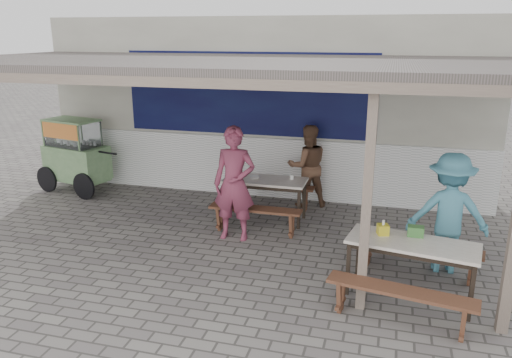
{
  "coord_description": "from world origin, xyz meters",
  "views": [
    {
      "loc": [
        2.55,
        -6.41,
        3.19
      ],
      "look_at": [
        0.55,
        0.9,
        0.97
      ],
      "focal_mm": 35.0,
      "sensor_mm": 36.0,
      "label": 1
    }
  ],
  "objects_px": {
    "donation_box": "(416,231)",
    "condiment_jar": "(292,177)",
    "table_left": "(265,184)",
    "vendor_cart": "(75,153)",
    "tissue_box": "(383,230)",
    "patron_wall_side": "(307,166)",
    "patron_right_table": "(449,213)",
    "bench_right_wall": "(418,251)",
    "bench_left_street": "(255,214)",
    "bench_right_street": "(400,298)",
    "bench_left_wall": "(274,191)",
    "table_right": "(412,248)",
    "condiment_bowl": "(255,177)",
    "patron_street_side": "(234,184)"
  },
  "relations": [
    {
      "from": "table_right",
      "to": "tissue_box",
      "type": "relative_size",
      "value": 12.35
    },
    {
      "from": "condiment_jar",
      "to": "patron_wall_side",
      "type": "bearing_deg",
      "value": 80.73
    },
    {
      "from": "vendor_cart",
      "to": "patron_right_table",
      "type": "relative_size",
      "value": 1.16
    },
    {
      "from": "bench_left_street",
      "to": "patron_wall_side",
      "type": "height_order",
      "value": "patron_wall_side"
    },
    {
      "from": "bench_left_wall",
      "to": "condiment_bowl",
      "type": "relative_size",
      "value": 8.6
    },
    {
      "from": "patron_street_side",
      "to": "donation_box",
      "type": "relative_size",
      "value": 9.31
    },
    {
      "from": "patron_street_side",
      "to": "bench_right_street",
      "type": "bearing_deg",
      "value": -39.55
    },
    {
      "from": "bench_left_street",
      "to": "bench_right_street",
      "type": "distance_m",
      "value": 3.15
    },
    {
      "from": "bench_left_wall",
      "to": "patron_right_table",
      "type": "distance_m",
      "value": 3.48
    },
    {
      "from": "patron_wall_side",
      "to": "patron_right_table",
      "type": "relative_size",
      "value": 0.94
    },
    {
      "from": "donation_box",
      "to": "bench_left_street",
      "type": "bearing_deg",
      "value": 152.13
    },
    {
      "from": "bench_left_street",
      "to": "tissue_box",
      "type": "bearing_deg",
      "value": -33.53
    },
    {
      "from": "patron_right_table",
      "to": "table_left",
      "type": "bearing_deg",
      "value": -24.66
    },
    {
      "from": "bench_right_wall",
      "to": "tissue_box",
      "type": "xyz_separation_m",
      "value": [
        -0.48,
        -0.54,
        0.47
      ]
    },
    {
      "from": "bench_left_street",
      "to": "table_left",
      "type": "bearing_deg",
      "value": 90.0
    },
    {
      "from": "table_left",
      "to": "bench_left_street",
      "type": "relative_size",
      "value": 0.94
    },
    {
      "from": "patron_wall_side",
      "to": "donation_box",
      "type": "relative_size",
      "value": 8.0
    },
    {
      "from": "tissue_box",
      "to": "table_left",
      "type": "bearing_deg",
      "value": 135.59
    },
    {
      "from": "table_left",
      "to": "patron_right_table",
      "type": "distance_m",
      "value": 3.14
    },
    {
      "from": "bench_right_wall",
      "to": "vendor_cart",
      "type": "relative_size",
      "value": 0.86
    },
    {
      "from": "tissue_box",
      "to": "patron_right_table",
      "type": "bearing_deg",
      "value": 43.01
    },
    {
      "from": "bench_right_wall",
      "to": "patron_street_side",
      "type": "bearing_deg",
      "value": 178.96
    },
    {
      "from": "patron_street_side",
      "to": "patron_wall_side",
      "type": "distance_m",
      "value": 2.06
    },
    {
      "from": "tissue_box",
      "to": "condiment_jar",
      "type": "height_order",
      "value": "tissue_box"
    },
    {
      "from": "bench_left_street",
      "to": "patron_right_table",
      "type": "distance_m",
      "value": 2.98
    },
    {
      "from": "table_right",
      "to": "condiment_bowl",
      "type": "bearing_deg",
      "value": 150.53
    },
    {
      "from": "table_left",
      "to": "vendor_cart",
      "type": "distance_m",
      "value": 4.24
    },
    {
      "from": "vendor_cart",
      "to": "condiment_bowl",
      "type": "xyz_separation_m",
      "value": [
        4.01,
        -0.6,
        -0.05
      ]
    },
    {
      "from": "table_left",
      "to": "vendor_cart",
      "type": "bearing_deg",
      "value": 171.65
    },
    {
      "from": "tissue_box",
      "to": "condiment_bowl",
      "type": "bearing_deg",
      "value": 138.09
    },
    {
      "from": "donation_box",
      "to": "condiment_jar",
      "type": "bearing_deg",
      "value": 133.81
    },
    {
      "from": "bench_right_wall",
      "to": "table_right",
      "type": "bearing_deg",
      "value": -90.0
    },
    {
      "from": "patron_right_table",
      "to": "patron_street_side",
      "type": "bearing_deg",
      "value": -7.31
    },
    {
      "from": "condiment_bowl",
      "to": "bench_left_street",
      "type": "bearing_deg",
      "value": -74.01
    },
    {
      "from": "bench_left_street",
      "to": "patron_wall_side",
      "type": "bearing_deg",
      "value": 70.13
    },
    {
      "from": "condiment_jar",
      "to": "bench_left_wall",
      "type": "bearing_deg",
      "value": 130.52
    },
    {
      "from": "bench_right_street",
      "to": "patron_right_table",
      "type": "relative_size",
      "value": 1.0
    },
    {
      "from": "table_right",
      "to": "donation_box",
      "type": "relative_size",
      "value": 8.35
    },
    {
      "from": "tissue_box",
      "to": "donation_box",
      "type": "bearing_deg",
      "value": 8.05
    },
    {
      "from": "bench_left_street",
      "to": "condiment_bowl",
      "type": "distance_m",
      "value": 0.81
    },
    {
      "from": "vendor_cart",
      "to": "condiment_jar",
      "type": "distance_m",
      "value": 4.67
    },
    {
      "from": "table_left",
      "to": "bench_right_street",
      "type": "height_order",
      "value": "table_left"
    },
    {
      "from": "patron_right_table",
      "to": "patron_wall_side",
      "type": "bearing_deg",
      "value": -45.09
    },
    {
      "from": "patron_street_side",
      "to": "condiment_bowl",
      "type": "xyz_separation_m",
      "value": [
        0.08,
        0.91,
        -0.14
      ]
    },
    {
      "from": "table_left",
      "to": "tissue_box",
      "type": "relative_size",
      "value": 10.76
    },
    {
      "from": "bench_left_street",
      "to": "bench_left_wall",
      "type": "xyz_separation_m",
      "value": [
        -0.0,
        1.31,
        0.0
      ]
    },
    {
      "from": "patron_street_side",
      "to": "table_left",
      "type": "bearing_deg",
      "value": 71.07
    },
    {
      "from": "bench_right_street",
      "to": "condiment_bowl",
      "type": "xyz_separation_m",
      "value": [
        -2.47,
        2.82,
        0.43
      ]
    },
    {
      "from": "table_right",
      "to": "bench_left_street",
      "type": "bearing_deg",
      "value": 158.38
    },
    {
      "from": "table_left",
      "to": "vendor_cart",
      "type": "relative_size",
      "value": 0.73
    }
  ]
}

